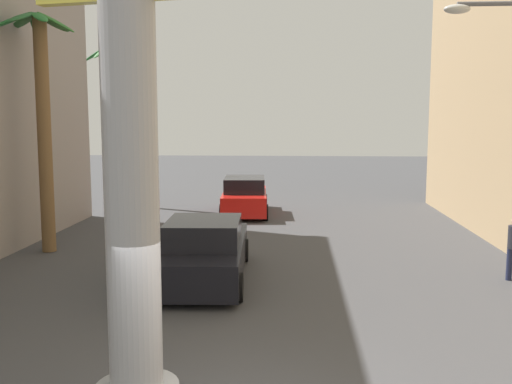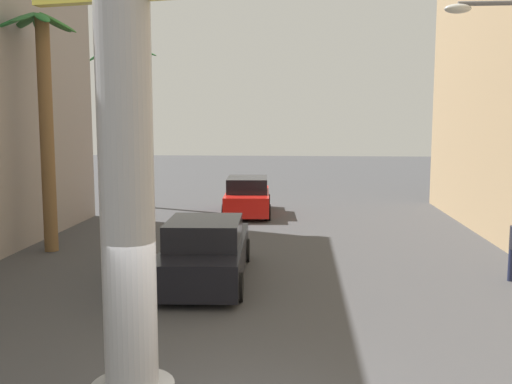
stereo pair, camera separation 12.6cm
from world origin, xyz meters
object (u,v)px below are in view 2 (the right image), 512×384
(palm_tree_mid_left, at_px, (45,109))
(neon_sign_pole, at_px, (122,5))
(car_lead, at_px, (206,252))
(palm_tree_far_left, at_px, (123,95))
(car_far, at_px, (247,197))

(palm_tree_mid_left, bearing_deg, neon_sign_pole, -60.95)
(car_lead, distance_m, palm_tree_far_left, 14.01)
(neon_sign_pole, relative_size, car_far, 2.38)
(neon_sign_pole, distance_m, car_lead, 8.45)
(car_far, bearing_deg, car_lead, -90.60)
(palm_tree_mid_left, xyz_separation_m, palm_tree_far_left, (-0.49, 9.17, 0.80))
(palm_tree_mid_left, bearing_deg, palm_tree_far_left, 93.07)
(car_far, height_order, palm_tree_mid_left, palm_tree_mid_left)
(car_lead, xyz_separation_m, palm_tree_mid_left, (-5.26, 2.83, 3.58))
(car_lead, distance_m, car_far, 10.03)
(car_lead, bearing_deg, neon_sign_pole, -87.79)
(palm_tree_far_left, bearing_deg, neon_sign_pole, -72.52)
(neon_sign_pole, bearing_deg, palm_tree_far_left, 107.48)
(car_lead, bearing_deg, palm_tree_far_left, 115.60)
(car_far, distance_m, palm_tree_far_left, 7.55)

